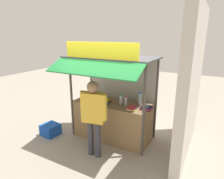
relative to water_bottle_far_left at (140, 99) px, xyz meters
name	(u,v)px	position (x,y,z in m)	size (l,w,h in m)	color
ground_plane	(112,137)	(-0.66, -0.23, -1.12)	(20.00, 20.00, 0.00)	#9E9384
stall_counter	(112,120)	(-0.66, -0.23, -0.63)	(1.96, 0.78, 0.97)	olive
stall_structure	(114,81)	(-0.66, -0.12, 0.41)	(2.16, 1.65, 2.49)	#4C4742
water_bottle_far_left	(140,99)	(0.00, 0.00, 0.00)	(0.09, 0.09, 0.31)	silver
water_bottle_front_right	(126,101)	(-0.29, -0.21, -0.04)	(0.06, 0.06, 0.22)	silver
water_bottle_mid_left	(121,100)	(-0.41, -0.23, -0.03)	(0.07, 0.07, 0.25)	silver
magazine_stack_far_right	(132,108)	(-0.05, -0.39, -0.12)	(0.23, 0.30, 0.05)	green
magazine_stack_back_left	(105,101)	(-0.83, -0.30, -0.11)	(0.27, 0.30, 0.07)	green
magazine_stack_back_right	(147,108)	(0.25, -0.23, -0.11)	(0.27, 0.27, 0.07)	black
banana_bunch_inner_left	(117,76)	(-0.27, -0.72, 0.68)	(0.10, 0.10, 0.29)	#332D23
banana_bunch_rightmost	(105,75)	(-0.56, -0.72, 0.67)	(0.10, 0.10, 0.29)	#332D23
banana_bunch_leftmost	(73,70)	(-1.45, -0.72, 0.71)	(0.10, 0.10, 0.26)	#332D23
vendor_person	(93,113)	(-0.62, -1.13, -0.08)	(0.65, 0.30, 1.73)	#383842
plastic_crate	(51,130)	(-2.19, -0.92, -0.97)	(0.42, 0.42, 0.30)	#194CB2
neighbour_wall	(191,84)	(1.13, 0.07, 0.50)	(0.20, 2.40, 3.24)	beige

